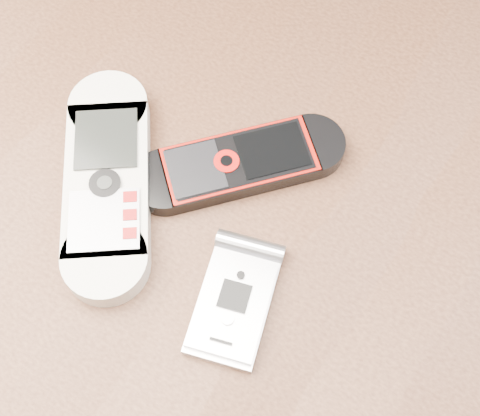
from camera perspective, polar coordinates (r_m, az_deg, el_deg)
name	(u,v)px	position (r m, az deg, el deg)	size (l,w,h in m)	color
ground	(238,392)	(1.20, -0.21, -15.46)	(4.00, 4.00, 0.00)	#472B19
table	(235,262)	(0.58, -0.42, -4.64)	(1.20, 0.80, 0.75)	black
nokia_white	(107,181)	(0.49, -11.24, 2.29)	(0.06, 0.18, 0.02)	silver
nokia_black_red	(240,163)	(0.49, -0.03, 3.83)	(0.05, 0.16, 0.02)	black
motorola_razr	(233,302)	(0.45, -0.56, -8.06)	(0.05, 0.09, 0.01)	silver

